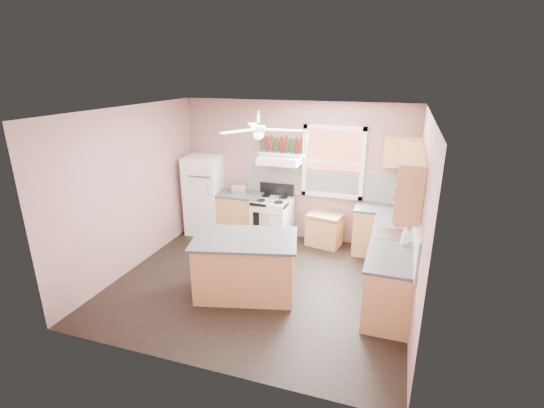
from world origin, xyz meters
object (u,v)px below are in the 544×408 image
(toaster, at_px, (239,189))
(island, at_px, (246,267))
(stove, at_px, (272,220))
(refrigerator, at_px, (204,195))
(cart, at_px, (324,230))

(toaster, xyz_separation_m, island, (0.96, -2.03, -0.56))
(stove, bearing_deg, refrigerator, -175.94)
(toaster, bearing_deg, cart, -22.35)
(refrigerator, distance_m, stove, 1.53)
(refrigerator, xyz_separation_m, cart, (2.50, 0.09, -0.48))
(stove, xyz_separation_m, island, (0.23, -1.95, 0.00))
(toaster, xyz_separation_m, cart, (1.75, 0.04, -0.67))
(refrigerator, relative_size, stove, 1.86)
(refrigerator, bearing_deg, stove, -7.44)
(stove, height_order, island, same)
(stove, xyz_separation_m, cart, (1.02, 0.11, -0.11))
(toaster, distance_m, stove, 0.92)
(stove, relative_size, island, 0.60)
(refrigerator, bearing_deg, cart, -4.69)
(refrigerator, relative_size, island, 1.12)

